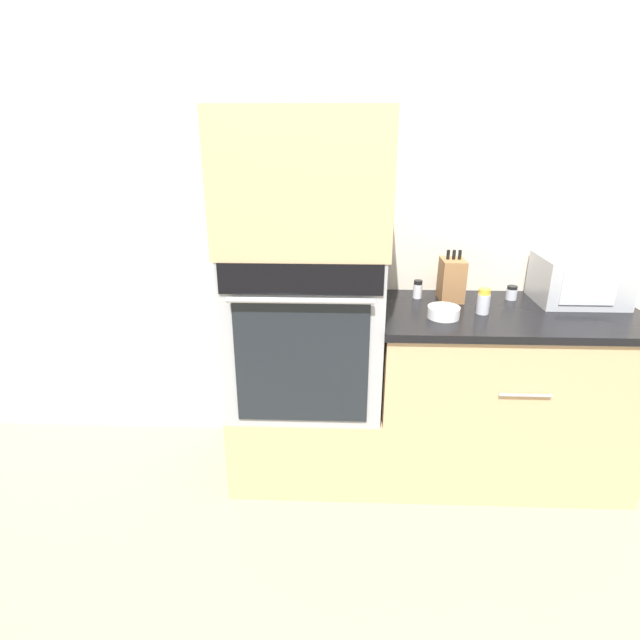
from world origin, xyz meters
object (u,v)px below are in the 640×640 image
knife_block (452,279)px  bowl (444,312)px  wall_oven (306,325)px  condiment_jar_far (418,289)px  condiment_jar_mid (483,301)px  condiment_jar_near (512,293)px  microwave (580,280)px

knife_block → bowl: bearing=-107.6°
wall_oven → knife_block: wall_oven is taller
bowl → condiment_jar_far: bearing=105.5°
knife_block → condiment_jar_mid: knife_block is taller
wall_oven → condiment_jar_near: size_ratio=11.01×
wall_oven → condiment_jar_far: (0.54, 0.18, 0.13)m
wall_oven → condiment_jar_near: bearing=9.7°
microwave → condiment_jar_mid: 0.53m
condiment_jar_near → knife_block: bearing=-177.5°
condiment_jar_near → condiment_jar_far: bearing=179.3°
knife_block → condiment_jar_mid: (0.11, -0.19, -0.05)m
condiment_jar_mid → condiment_jar_near: bearing=47.0°
bowl → condiment_jar_far: condiment_jar_far is taller
knife_block → bowl: (-0.08, -0.26, -0.08)m
knife_block → condiment_jar_far: size_ratio=2.75×
knife_block → condiment_jar_mid: bearing=-61.3°
knife_block → bowl: knife_block is taller
knife_block → condiment_jar_far: knife_block is taller
condiment_jar_mid → condiment_jar_far: size_ratio=1.30×
condiment_jar_near → condiment_jar_far: (-0.46, 0.01, 0.01)m
condiment_jar_near → condiment_jar_mid: (-0.19, -0.21, 0.02)m
knife_block → condiment_jar_near: knife_block is taller
microwave → bowl: size_ratio=2.80×
knife_block → condiment_jar_far: bearing=173.1°
bowl → microwave: bearing=19.2°
wall_oven → condiment_jar_near: (1.00, 0.17, 0.12)m
wall_oven → bowl: wall_oven is taller
bowl → condiment_jar_mid: bearing=17.9°
wall_oven → condiment_jar_mid: bearing=-2.7°
condiment_jar_mid → bowl: bearing=-162.1°
condiment_jar_far → wall_oven: bearing=-162.0°
condiment_jar_near → condiment_jar_mid: bearing=-133.0°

